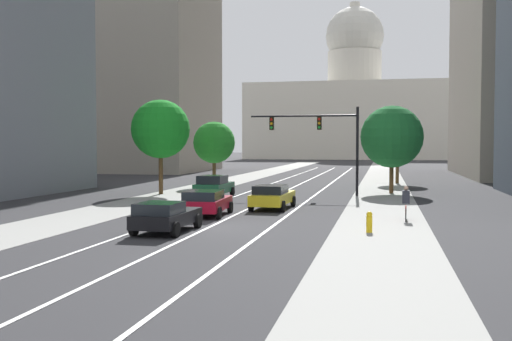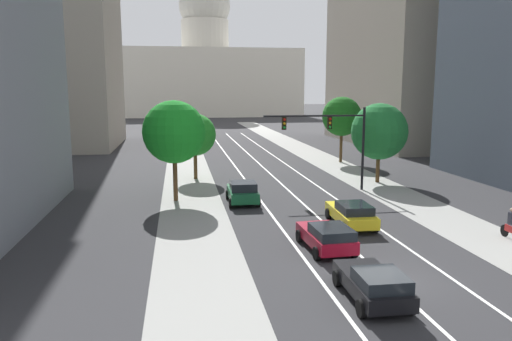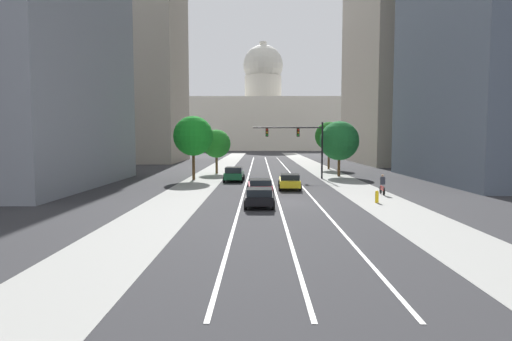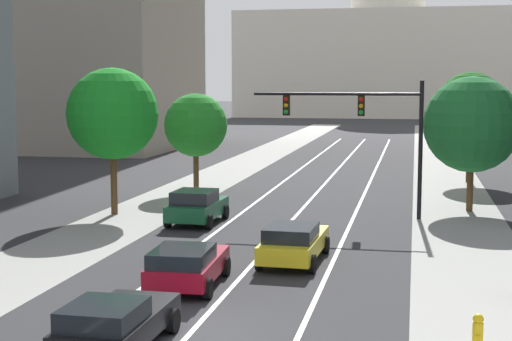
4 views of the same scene
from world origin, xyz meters
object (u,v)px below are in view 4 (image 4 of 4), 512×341
car_crimson (187,265)px  car_black (115,323)px  capitol_building (387,47)px  traffic_signal_mast (366,121)px  street_tree_near_right (472,125)px  fire_hydrant (478,332)px  street_tree_near_left (113,114)px  street_tree_mid_left (196,125)px  car_green (197,206)px  street_tree_far_right (470,105)px  car_yellow (294,242)px

car_crimson → car_black: 5.94m
car_black → capitol_building: bearing=0.3°
traffic_signal_mast → street_tree_near_right: bearing=29.3°
fire_hydrant → street_tree_near_left: bearing=133.8°
car_crimson → street_tree_near_right: (9.66, 16.84, 3.60)m
car_black → street_tree_near_right: street_tree_near_right is taller
fire_hydrant → street_tree_mid_left: bearing=119.5°
street_tree_near_right → fire_hydrant: bearing=-93.2°
street_tree_near_right → car_green: bearing=-154.2°
car_black → street_tree_near_left: street_tree_near_left is taller
capitol_building → street_tree_mid_left: capitol_building is taller
car_crimson → street_tree_far_right: (10.34, 28.62, 4.22)m
car_yellow → street_tree_mid_left: size_ratio=0.82×
traffic_signal_mast → street_tree_near_right: street_tree_near_right is taller
car_yellow → street_tree_mid_left: bearing=28.5°
street_tree_near_left → car_green: bearing=-18.8°
street_tree_near_right → capitol_building: bearing=94.3°
car_green → car_yellow: bearing=-139.4°
car_yellow → street_tree_mid_left: street_tree_mid_left is taller
car_green → traffic_signal_mast: (7.40, 3.18, 3.79)m
car_yellow → car_black: size_ratio=1.14×
street_tree_far_right → street_tree_mid_left: bearing=-154.2°
car_black → car_yellow: bearing=-14.4°
car_crimson → car_black: car_crimson is taller
capitol_building → car_crimson: (-1.37, -127.39, -12.30)m
traffic_signal_mast → fire_hydrant: (3.86, -18.15, -4.14)m
car_green → street_tree_far_right: size_ratio=0.58×
car_crimson → fire_hydrant: car_crimson is taller
capitol_building → car_yellow: 123.90m
car_yellow → car_black: (-2.75, -10.05, -0.04)m
street_tree_far_right → street_tree_mid_left: (-16.01, -7.72, -1.04)m
traffic_signal_mast → street_tree_near_left: size_ratio=1.13×
car_crimson → street_tree_near_right: bearing=-32.6°
street_tree_mid_left → car_green: bearing=-73.9°
capitol_building → car_crimson: bearing=-90.6°
capitol_building → street_tree_near_right: bearing=-85.7°
capitol_building → car_green: (-4.14, -116.55, -12.24)m
car_black → car_crimson: bearing=0.7°
car_black → traffic_signal_mast: size_ratio=0.52×
car_black → street_tree_far_right: street_tree_far_right is taller
car_crimson → street_tree_near_left: bearing=28.0°
street_tree_near_right → street_tree_far_right: bearing=86.7°
car_crimson → car_green: 11.19m
car_yellow → fire_hydrant: (5.75, -8.24, -0.28)m
street_tree_near_right → street_tree_far_right: size_ratio=0.95×
car_yellow → traffic_signal_mast: size_ratio=0.59×
car_green → capitol_building: bearing=-0.8°
street_tree_far_right → street_tree_near_left: 24.02m
street_tree_near_left → street_tree_near_right: bearing=14.6°
capitol_building → traffic_signal_mast: capitol_building is taller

